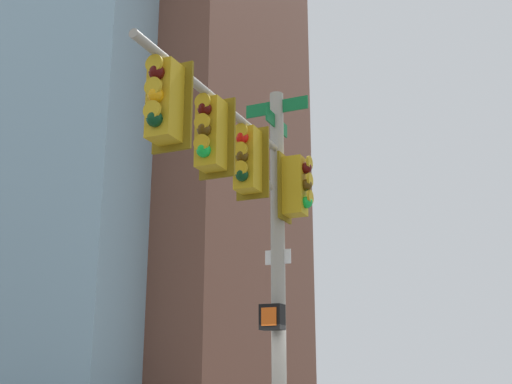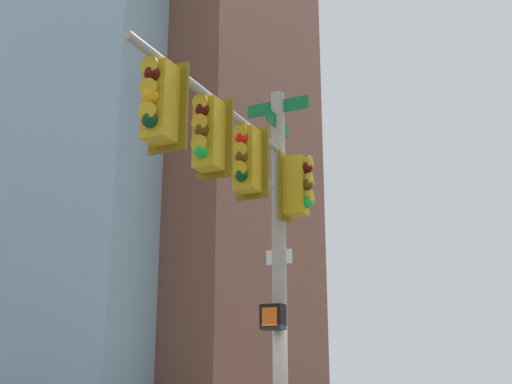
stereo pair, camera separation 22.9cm
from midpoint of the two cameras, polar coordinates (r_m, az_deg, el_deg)
name	(u,v)px [view 2 (the right image)]	position (r m, az deg, el deg)	size (l,w,h in m)	color
signal_pole_assembly	(251,196)	(9.93, 0.19, -0.32)	(4.84, 1.21, 6.56)	#9E998C
building_brick_nearside	(143,108)	(57.18, -9.75, 7.23)	(25.73, 16.62, 47.74)	#845B47
building_brick_midblock	(166,127)	(52.02, -7.75, 5.68)	(21.11, 19.35, 41.30)	brown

